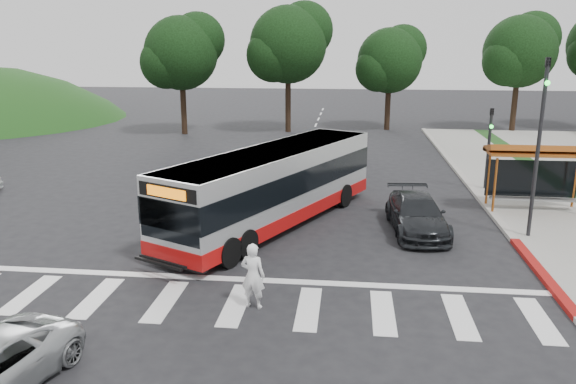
# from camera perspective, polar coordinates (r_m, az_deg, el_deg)

# --- Properties ---
(ground) EXTENTS (140.00, 140.00, 0.00)m
(ground) POSITION_cam_1_polar(r_m,az_deg,el_deg) (20.32, -2.49, -5.15)
(ground) COLOR black
(ground) RESTS_ON ground
(sidewalk_east) EXTENTS (4.00, 40.00, 0.12)m
(sidewalk_east) POSITION_cam_1_polar(r_m,az_deg,el_deg) (28.86, 22.27, -0.06)
(sidewalk_east) COLOR gray
(sidewalk_east) RESTS_ON ground
(curb_east) EXTENTS (0.30, 40.00, 0.15)m
(curb_east) POSITION_cam_1_polar(r_m,az_deg,el_deg) (28.37, 18.39, 0.08)
(curb_east) COLOR #9E9991
(curb_east) RESTS_ON ground
(curb_east_red) EXTENTS (0.32, 6.00, 0.15)m
(curb_east_red) POSITION_cam_1_polar(r_m,az_deg,el_deg) (19.17, 24.37, -7.55)
(curb_east_red) COLOR maroon
(curb_east_red) RESTS_ON ground
(crosswalk_ladder) EXTENTS (18.00, 2.60, 0.01)m
(crosswalk_ladder) POSITION_cam_1_polar(r_m,az_deg,el_deg) (15.79, -5.31, -11.32)
(crosswalk_ladder) COLOR silver
(crosswalk_ladder) RESTS_ON ground
(bus_shelter) EXTENTS (4.20, 1.60, 2.86)m
(bus_shelter) POSITION_cam_1_polar(r_m,az_deg,el_deg) (25.62, 24.04, 3.24)
(bus_shelter) COLOR #A3521B
(bus_shelter) RESTS_ON sidewalk_east
(traffic_signal_ne_tall) EXTENTS (0.18, 0.37, 6.50)m
(traffic_signal_ne_tall) POSITION_cam_1_polar(r_m,az_deg,el_deg) (21.61, 24.21, 5.39)
(traffic_signal_ne_tall) COLOR black
(traffic_signal_ne_tall) RESTS_ON ground
(traffic_signal_ne_short) EXTENTS (0.18, 0.37, 4.00)m
(traffic_signal_ne_short) POSITION_cam_1_polar(r_m,az_deg,el_deg) (28.49, 19.77, 4.98)
(traffic_signal_ne_short) COLOR black
(traffic_signal_ne_short) RESTS_ON ground
(tree_ne_a) EXTENTS (6.16, 5.74, 9.30)m
(tree_ne_a) POSITION_cam_1_polar(r_m,az_deg,el_deg) (48.71, 22.56, 13.15)
(tree_ne_a) COLOR black
(tree_ne_a) RESTS_ON parking_lot
(tree_north_a) EXTENTS (6.60, 6.15, 10.17)m
(tree_north_a) POSITION_cam_1_polar(r_m,az_deg,el_deg) (45.18, 0.12, 14.87)
(tree_north_a) COLOR black
(tree_north_a) RESTS_ON ground
(tree_north_b) EXTENTS (5.72, 5.33, 8.43)m
(tree_north_b) POSITION_cam_1_polar(r_m,az_deg,el_deg) (47.03, 10.38, 13.10)
(tree_north_b) COLOR black
(tree_north_b) RESTS_ON ground
(tree_north_c) EXTENTS (6.16, 5.74, 9.30)m
(tree_north_c) POSITION_cam_1_polar(r_m,az_deg,el_deg) (44.82, -10.70, 13.82)
(tree_north_c) COLOR black
(tree_north_c) RESTS_ON ground
(transit_bus) EXTENTS (7.34, 11.55, 3.00)m
(transit_bus) POSITION_cam_1_polar(r_m,az_deg,el_deg) (21.84, -1.40, 0.42)
(transit_bus) COLOR #A9ACAE
(transit_bus) RESTS_ON ground
(pedestrian) EXTENTS (0.74, 0.55, 1.83)m
(pedestrian) POSITION_cam_1_polar(r_m,az_deg,el_deg) (15.26, -3.59, -8.48)
(pedestrian) COLOR white
(pedestrian) RESTS_ON ground
(dark_sedan) EXTENTS (2.29, 4.87, 1.37)m
(dark_sedan) POSITION_cam_1_polar(r_m,az_deg,el_deg) (21.81, 12.94, -2.21)
(dark_sedan) COLOR black
(dark_sedan) RESTS_ON ground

